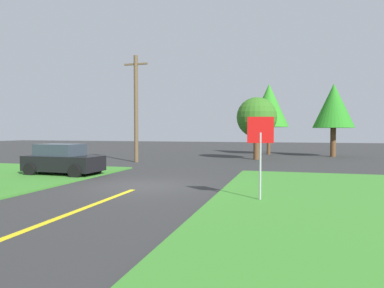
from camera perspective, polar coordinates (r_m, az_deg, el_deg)
The scene contains 7 objects.
ground_plane at distance 14.42m, azimuth -8.12°, elevation -6.94°, with size 120.00×120.00×0.00m, color #303030.
stop_sign at distance 11.09m, azimuth 11.35°, elevation 0.45°, with size 0.83×0.19×2.73m.
parked_car_near_building at distance 18.73m, azimuth -20.79°, elevation -2.50°, with size 4.04×2.08×1.62m.
utility_pole_mid at distance 25.52m, azimuth -9.32°, elevation 6.03°, with size 1.80×0.30×7.81m.
oak_tree_left at distance 27.99m, azimuth 10.74°, elevation 4.34°, with size 3.22×3.22×5.01m.
pine_tree_center at distance 33.13m, azimuth 22.56°, elevation 5.86°, with size 3.58×3.58×6.53m.
oak_tree_right at distance 34.83m, azimuth 12.72°, elevation 6.26°, with size 3.87×3.87×6.96m.
Camera 1 is at (5.72, -13.04, 2.26)m, focal length 31.95 mm.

